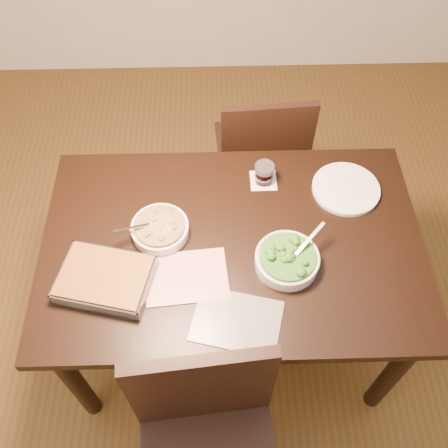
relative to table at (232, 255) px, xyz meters
name	(u,v)px	position (x,y,z in m)	size (l,w,h in m)	color
ground	(230,325)	(0.00, 0.00, -0.65)	(4.00, 4.00, 0.00)	#4B3315
table	(232,255)	(0.00, 0.00, 0.00)	(1.40, 0.90, 0.75)	black
magazine_a	(187,277)	(-0.17, -0.14, 0.10)	(0.28, 0.21, 0.01)	#B63450
magazine_b	(237,321)	(0.00, -0.31, 0.10)	(0.29, 0.20, 0.01)	#23242A
coaster	(263,181)	(0.13, 0.29, 0.10)	(0.10, 0.10, 0.00)	white
stew_bowl	(160,229)	(-0.27, 0.04, 0.12)	(0.23, 0.21, 0.08)	white
broccoli_bowl	(287,259)	(0.19, -0.10, 0.13)	(0.23, 0.23, 0.09)	white
baking_dish	(105,279)	(-0.44, -0.16, 0.12)	(0.36, 0.29, 0.06)	silver
wine_tumbler	(264,173)	(0.13, 0.29, 0.14)	(0.08, 0.08, 0.09)	black
dinner_plate	(346,189)	(0.45, 0.23, 0.10)	(0.26, 0.26, 0.02)	white
chair_near	(208,442)	(-0.10, -0.64, -0.12)	(0.49, 0.49, 0.96)	black
chair_far	(261,152)	(0.17, 0.69, -0.16)	(0.44, 0.44, 0.88)	black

